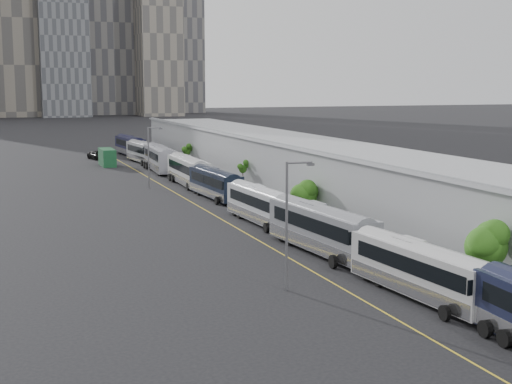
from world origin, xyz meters
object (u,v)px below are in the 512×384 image
bus_2 (420,275)px  bus_3 (321,233)px  bus_5 (215,186)px  bus_9 (130,147)px  bus_8 (144,154)px  street_lamp_far (150,153)px  bus_6 (188,173)px  street_lamp_near (289,217)px  shipping_container (107,157)px  bus_4 (261,208)px  bus_7 (160,161)px  suv (99,155)px

bus_2 → bus_3: 13.50m
bus_5 → bus_9: 56.10m
bus_8 → bus_9: 13.96m
bus_5 → street_lamp_far: 12.82m
bus_2 → bus_6: size_ratio=0.93×
bus_9 → street_lamp_near: bearing=-99.1°
bus_9 → street_lamp_near: street_lamp_near is taller
bus_5 → shipping_container: bus_5 is taller
bus_3 → shipping_container: size_ratio=2.20×
bus_4 → bus_6: bearing=86.7°
bus_5 → shipping_container: size_ratio=1.99×
street_lamp_far → bus_7: bearing=73.1°
bus_8 → street_lamp_near: 81.42m
bus_2 → bus_6: (-0.27, 55.87, 0.13)m
bus_6 → street_lamp_far: (-5.52, -1.29, 3.09)m
bus_5 → bus_8: size_ratio=0.96×
bus_2 → street_lamp_near: street_lamp_near is taller
shipping_container → street_lamp_near: bearing=-89.9°
bus_9 → bus_6: bearing=-95.1°
bus_4 → bus_5: (0.37, 16.51, -0.01)m
bus_9 → suv: (-6.81, -5.30, -0.82)m
shipping_container → suv: bearing=89.4°
shipping_container → bus_6: bearing=-75.9°
bus_3 → bus_6: size_ratio=1.01×
street_lamp_far → bus_2: bearing=-83.9°
bus_9 → street_lamp_near: (-7.26, -95.01, 3.43)m
bus_3 → bus_7: bearing=85.1°
bus_8 → bus_9: bearing=83.5°
bus_6 → bus_7: (-0.13, 16.47, 0.07)m
bus_5 → suv: bus_5 is taller
bus_2 → suv: bearing=89.2°
bus_7 → bus_5: bearing=-86.8°
bus_5 → suv: 51.22m
bus_2 → bus_5: size_ratio=1.01×
bus_9 → shipping_container: 17.73m
bus_2 → bus_6: bus_6 is taller
bus_6 → bus_9: 43.71m
bus_5 → street_lamp_near: size_ratio=1.43×
bus_4 → suv: (-6.19, 67.31, -0.74)m
street_lamp_near → bus_2: bearing=-32.2°
bus_6 → shipping_container: (-6.72, 27.41, -0.22)m
bus_3 → bus_7: bus_7 is taller
bus_2 → bus_9: size_ratio=0.95×
bus_8 → bus_5: bearing=-95.5°
bus_6 → bus_8: bearing=90.9°
bus_5 → bus_7: bus_7 is taller
bus_3 → shipping_container: (-6.42, 69.79, -0.22)m
street_lamp_near → bus_5: bearing=79.8°
bus_4 → street_lamp_far: street_lamp_far is taller
bus_6 → bus_8: 29.75m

